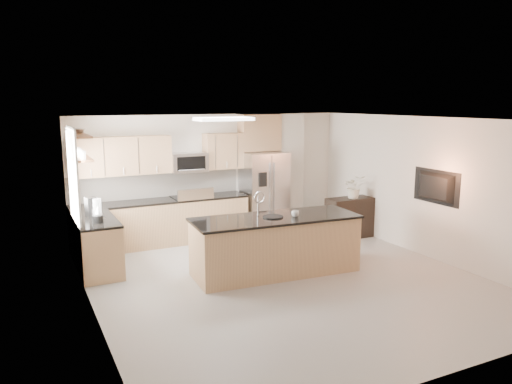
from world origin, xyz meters
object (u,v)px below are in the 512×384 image
platter (273,217)px  coffee_maker (91,207)px  microwave (188,162)px  credenza (351,217)px  range (192,218)px  flower_vase (355,181)px  refrigerator (264,193)px  television (433,187)px  bowl (76,130)px  kettle (98,212)px  cup (295,214)px  island (275,245)px  blender (98,212)px

platter → coffee_maker: size_ratio=1.04×
microwave → credenza: microwave is taller
platter → range: bearing=102.5°
microwave → flower_vase: microwave is taller
range → refrigerator: bearing=-1.6°
range → platter: (0.56, -2.53, 0.51)m
platter → coffee_maker: (-2.66, 1.66, 0.10)m
microwave → television: microwave is taller
bowl → range: bearing=16.5°
kettle → coffee_maker: size_ratio=0.79×
coffee_maker → bowl: (-0.15, 0.20, 1.31)m
cup → credenza: bearing=32.5°
credenza → platter: size_ratio=3.12×
range → television: (3.51, -3.12, 0.88)m
platter → refrigerator: bearing=66.2°
microwave → refrigerator: (1.66, -0.17, -0.74)m
range → kettle: 2.39m
microwave → island: (0.62, -2.65, -1.14)m
cup → bowl: 3.98m
microwave → cup: bearing=-71.6°
platter → coffee_maker: coffee_maker is taller
platter → kettle: size_ratio=1.31×
kettle → bowl: size_ratio=0.63×
credenza → blender: bearing=-178.0°
range → cup: size_ratio=8.81×
coffee_maker → television: television is taller
bowl → coffee_maker: bearing=-52.7°
range → platter: 2.64m
credenza → flower_vase: (0.03, -0.05, 0.80)m
refrigerator → range: bearing=178.4°
coffee_maker → television: (5.61, -2.25, 0.27)m
credenza → bowl: size_ratio=2.57×
range → blender: bearing=-146.0°
range → coffee_maker: size_ratio=3.45×
range → platter: size_ratio=3.33×
coffee_maker → bowl: bearing=127.3°
coffee_maker → flower_vase: bearing=-4.5°
kettle → coffee_maker: bearing=105.1°
refrigerator → bowl: (-3.91, -0.62, 1.50)m
platter → coffee_maker: 3.14m
bowl → flower_vase: (5.42, -0.62, -1.17)m
refrigerator → television: size_ratio=1.65×
refrigerator → cup: bearing=-105.8°
television → bowl: bearing=66.9°
blender → kettle: bearing=79.5°
flower_vase → credenza: bearing=119.3°
island → microwave: bearing=106.9°
credenza → coffee_maker: bearing=176.2°
refrigerator → television: (1.85, -3.07, 0.46)m
platter → bowl: size_ratio=0.83×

